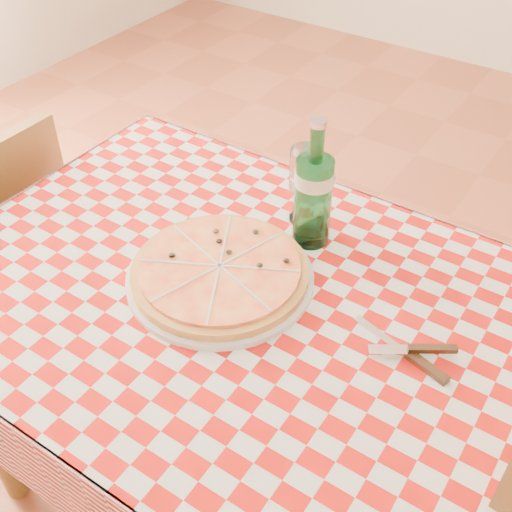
# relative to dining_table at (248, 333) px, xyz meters

# --- Properties ---
(dining_table) EXTENTS (1.20, 0.80, 0.75)m
(dining_table) POSITION_rel_dining_table_xyz_m (0.00, 0.00, 0.00)
(dining_table) COLOR brown
(dining_table) RESTS_ON ground
(tablecloth) EXTENTS (1.30, 0.90, 0.01)m
(tablecloth) POSITION_rel_dining_table_xyz_m (0.00, 0.00, 0.09)
(tablecloth) COLOR #9D0F09
(tablecloth) RESTS_ON dining_table
(chair_far) EXTENTS (0.38, 0.38, 0.84)m
(chair_far) POSITION_rel_dining_table_xyz_m (-0.86, 0.02, -0.18)
(chair_far) COLOR brown
(chair_far) RESTS_ON ground
(pizza_plate) EXTENTS (0.47, 0.47, 0.05)m
(pizza_plate) POSITION_rel_dining_table_xyz_m (-0.08, 0.02, 0.12)
(pizza_plate) COLOR #D68C47
(pizza_plate) RESTS_ON tablecloth
(water_bottle) EXTENTS (0.09, 0.09, 0.29)m
(water_bottle) POSITION_rel_dining_table_xyz_m (0.01, 0.23, 0.24)
(water_bottle) COLOR #186229
(water_bottle) RESTS_ON tablecloth
(wine_glass) EXTENTS (0.07, 0.07, 0.18)m
(wine_glass) POSITION_rel_dining_table_xyz_m (-0.04, 0.28, 0.19)
(wine_glass) COLOR white
(wine_glass) RESTS_ON tablecloth
(cutlery) EXTENTS (0.26, 0.23, 0.02)m
(cutlery) POSITION_rel_dining_table_xyz_m (0.32, 0.04, 0.11)
(cutlery) COLOR silver
(cutlery) RESTS_ON tablecloth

